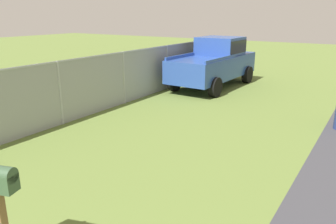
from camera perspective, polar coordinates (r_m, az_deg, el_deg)
name	(u,v)px	position (r m, az deg, el deg)	size (l,w,h in m)	color
pickup_truck	(215,61)	(14.62, 8.13, 8.70)	(5.01, 2.23, 2.09)	#284793
fence_section	(95,83)	(10.71, -12.41, 4.97)	(19.44, 0.07, 1.82)	#9EA3A8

